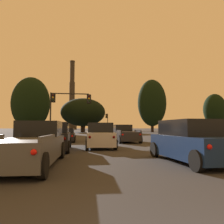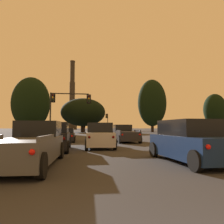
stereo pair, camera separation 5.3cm
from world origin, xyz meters
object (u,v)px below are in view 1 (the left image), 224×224
pickup_truck_left_lane_third (32,145)px  sedan_left_lane_front (66,135)px  suv_center_lane_second (100,136)px  pickup_truck_right_lane_front (125,134)px  traffic_light_overhead_left (64,104)px  traffic_light_far_right (107,120)px  suv_left_lane_second (55,137)px  smokestack (72,102)px  suv_right_lane_third (191,142)px

pickup_truck_left_lane_third → sedan_left_lane_front: size_ratio=1.18×
pickup_truck_left_lane_third → suv_center_lane_second: (3.41, 7.25, 0.09)m
pickup_truck_right_lane_front → suv_center_lane_second: (-3.26, -6.17, 0.09)m
traffic_light_overhead_left → sedan_left_lane_front: bearing=-83.5°
traffic_light_far_right → traffic_light_overhead_left: size_ratio=0.90×
pickup_truck_right_lane_front → traffic_light_far_right: bearing=86.4°
suv_left_lane_second → suv_center_lane_second: bearing=24.9°
sedan_left_lane_front → pickup_truck_left_lane_third: bearing=-92.0°
sedan_left_lane_front → suv_center_lane_second: (2.94, -7.34, 0.23)m
suv_center_lane_second → traffic_light_overhead_left: (-3.56, 12.70, 3.76)m
suv_left_lane_second → smokestack: smokestack is taller
suv_left_lane_second → traffic_light_far_right: size_ratio=0.90×
traffic_light_far_right → smokestack: 88.40m
sedan_left_lane_front → traffic_light_far_right: bearing=76.4°
suv_right_lane_third → pickup_truck_left_lane_third: size_ratio=0.89×
pickup_truck_left_lane_third → smokestack: 140.42m
sedan_left_lane_front → smokestack: smokestack is taller
suv_right_lane_third → suv_left_lane_second: size_ratio=1.01×
suv_left_lane_second → sedan_left_lane_front: bearing=87.8°
sedan_left_lane_front → suv_center_lane_second: 7.91m
suv_right_lane_third → suv_center_lane_second: (-3.36, 7.47, 0.00)m
pickup_truck_left_lane_third → traffic_light_far_right: traffic_light_far_right is taller
traffic_light_far_right → suv_left_lane_second: bearing=-101.2°
pickup_truck_left_lane_third → sedan_left_lane_front: 14.59m
pickup_truck_right_lane_front → traffic_light_far_right: 39.92m
suv_right_lane_third → sedan_left_lane_front: 16.09m
pickup_truck_left_lane_third → sedan_left_lane_front: pickup_truck_left_lane_third is taller
suv_right_lane_third → traffic_light_far_right: traffic_light_far_right is taller
sedan_left_lane_front → pickup_truck_right_lane_front: pickup_truck_right_lane_front is taller
sedan_left_lane_front → traffic_light_far_right: 39.74m
traffic_light_far_right → traffic_light_overhead_left: traffic_light_overhead_left is taller
pickup_truck_left_lane_third → sedan_left_lane_front: (0.47, 14.58, -0.14)m
suv_right_lane_third → pickup_truck_left_lane_third: bearing=175.7°
pickup_truck_right_lane_front → suv_center_lane_second: size_ratio=1.12×
pickup_truck_left_lane_third → traffic_light_overhead_left: 20.31m
pickup_truck_left_lane_third → suv_left_lane_second: bearing=89.7°
suv_right_lane_third → traffic_light_far_right: 53.50m
sedan_left_lane_front → traffic_light_overhead_left: size_ratio=0.77×
pickup_truck_right_lane_front → traffic_light_overhead_left: (-6.82, 6.52, 3.85)m
suv_center_lane_second → traffic_light_far_right: bearing=84.0°
suv_right_lane_third → smokestack: (-10.38, 139.49, 17.48)m
suv_left_lane_second → traffic_light_overhead_left: (-0.41, 14.21, 3.76)m
sedan_left_lane_front → traffic_light_far_right: (9.21, 38.55, 2.94)m
pickup_truck_left_lane_third → smokestack: bearing=93.8°
sedan_left_lane_front → suv_left_lane_second: 8.86m
suv_right_lane_third → suv_left_lane_second: (-6.51, 5.95, 0.00)m
pickup_truck_right_lane_front → smokestack: smokestack is taller
pickup_truck_left_lane_third → pickup_truck_right_lane_front: size_ratio=1.01×
traffic_light_overhead_left → smokestack: smokestack is taller
suv_right_lane_third → pickup_truck_right_lane_front: bearing=88.1°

